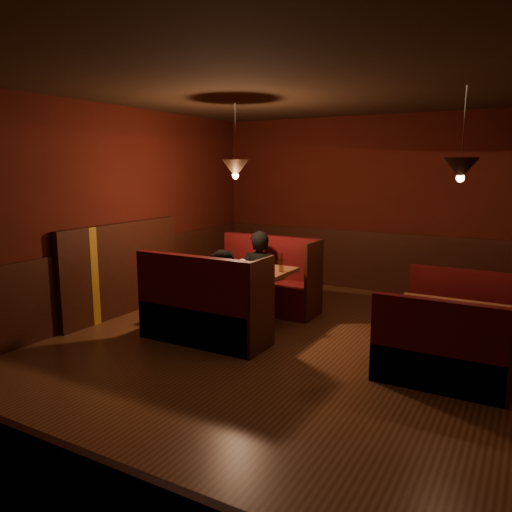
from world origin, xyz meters
The scene contains 9 objects.
room centered at (-0.28, 0.05, 1.05)m, with size 6.02×7.02×2.92m.
main_table centered at (-1.25, 0.77, 0.59)m, with size 1.44×0.87×1.00m.
main_bench_far centered at (-1.23, 1.59, 0.34)m, with size 1.58×0.56×1.08m.
main_bench_near centered at (-1.23, -0.04, 0.34)m, with size 1.58×0.56×1.08m.
second_table centered at (1.41, 0.73, 0.47)m, with size 1.12×0.72×0.63m.
second_bench_far centered at (1.44, 1.40, 0.28)m, with size 1.24×0.46×0.88m.
second_bench_near centered at (1.44, 0.06, 0.28)m, with size 1.24×0.46×0.88m.
diner_a centered at (-1.26, 1.40, 0.77)m, with size 0.56×0.37×1.54m, color black.
diner_b centered at (-1.06, 0.19, 0.72)m, with size 0.70×0.55×1.44m, color black.
Camera 1 is at (2.12, -4.66, 2.07)m, focal length 35.00 mm.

